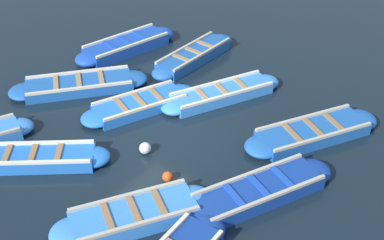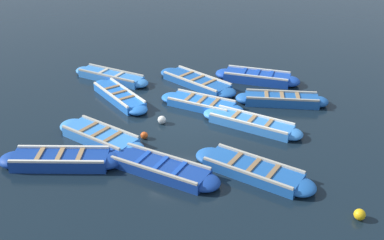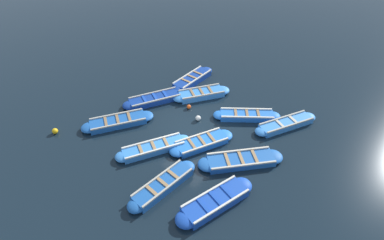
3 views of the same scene
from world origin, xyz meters
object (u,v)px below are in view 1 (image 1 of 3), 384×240
object	(u,v)px
boat_alongside	(79,85)
boat_far_corner	(222,94)
boat_centre	(134,216)
boat_tucked	(194,56)
buoy_white_drifting	(145,148)
boat_outer_right	(258,192)
boat_inner_gap	(313,133)
boat_broadside	(126,46)
boat_bow_out	(34,159)
boat_near_quay	(140,105)
buoy_orange_near	(167,177)

from	to	relation	value
boat_alongside	boat_far_corner	bearing A→B (deg)	-149.42
boat_far_corner	boat_centre	bearing A→B (deg)	104.26
boat_tucked	buoy_white_drifting	distance (m)	4.79
boat_outer_right	buoy_white_drifting	size ratio (longest dim) A/B	13.06
boat_outer_right	boat_inner_gap	bearing A→B (deg)	-88.57
boat_centre	boat_broadside	distance (m)	7.67
boat_broadside	buoy_white_drifting	bearing A→B (deg)	138.03
boat_bow_out	boat_inner_gap	bearing A→B (deg)	-133.96
boat_outer_right	boat_bow_out	world-z (taller)	boat_outer_right
boat_alongside	boat_tucked	bearing A→B (deg)	-115.53
boat_near_quay	boat_inner_gap	xyz separation A→B (m)	(-4.35, -1.71, 0.01)
boat_near_quay	boat_alongside	bearing A→B (deg)	7.97
boat_alongside	boat_bow_out	bearing A→B (deg)	119.06
boat_tucked	boat_inner_gap	distance (m)	5.02
boat_near_quay	boat_broadside	distance (m)	3.47
boat_tucked	boat_alongside	world-z (taller)	boat_tucked
boat_outer_right	boat_centre	xyz separation A→B (m)	(1.67, 2.20, 0.01)
boat_near_quay	boat_centre	world-z (taller)	boat_centre
boat_tucked	boat_inner_gap	world-z (taller)	boat_tucked
buoy_orange_near	boat_inner_gap	bearing A→B (deg)	-118.11
boat_outer_right	boat_far_corner	xyz separation A→B (m)	(2.95, -2.82, -0.01)
boat_centre	boat_broadside	size ratio (longest dim) A/B	0.93
boat_outer_right	boat_alongside	size ratio (longest dim) A/B	1.05
boat_broadside	buoy_white_drifting	distance (m)	5.40
boat_near_quay	boat_outer_right	bearing A→B (deg)	167.10
boat_outer_right	boat_bow_out	distance (m)	5.35
boat_far_corner	buoy_white_drifting	xyz separation A→B (m)	(0.08, 3.15, -0.01)
boat_centre	buoy_orange_near	distance (m)	1.44
boat_broadside	boat_outer_right	bearing A→B (deg)	155.05
boat_near_quay	boat_broadside	world-z (taller)	boat_broadside
boat_bow_out	boat_near_quay	distance (m)	3.29
boat_near_quay	boat_far_corner	distance (m)	2.33
boat_outer_right	boat_bow_out	xyz separation A→B (m)	(4.85, 2.25, -0.01)
boat_near_quay	boat_centre	distance (m)	4.23
boat_inner_gap	boat_broadside	world-z (taller)	boat_broadside
boat_bow_out	boat_broadside	distance (m)	5.94
boat_centre	buoy_white_drifting	bearing A→B (deg)	-54.02
boat_alongside	buoy_orange_near	bearing A→B (deg)	161.67
buoy_white_drifting	boat_centre	bearing A→B (deg)	125.98
boat_near_quay	boat_centre	xyz separation A→B (m)	(-2.74, 3.21, 0.03)
buoy_orange_near	buoy_white_drifting	xyz separation A→B (m)	(1.09, -0.46, 0.02)
boat_broadside	boat_far_corner	distance (m)	4.12
boat_outer_right	boat_centre	world-z (taller)	boat_centre
boat_broadside	boat_alongside	xyz separation A→B (m)	(-0.54, 2.56, -0.04)
boat_outer_right	boat_centre	size ratio (longest dim) A/B	1.10
boat_broadside	buoy_white_drifting	xyz separation A→B (m)	(-4.01, 3.61, -0.04)
boat_tucked	boat_alongside	xyz separation A→B (m)	(1.61, 3.36, -0.03)
boat_far_corner	buoy_white_drifting	distance (m)	3.15
boat_broadside	buoy_white_drifting	size ratio (longest dim) A/B	12.70
boat_inner_gap	boat_centre	bearing A→B (deg)	71.93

